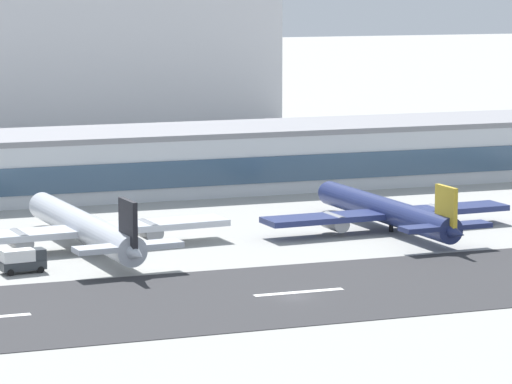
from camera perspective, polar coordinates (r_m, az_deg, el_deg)
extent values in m
plane|color=#9E9E99|center=(176.13, 1.58, -4.29)|extent=(1400.00, 1400.00, 0.00)
cube|color=#2D2D30|center=(178.26, 1.30, -4.12)|extent=(800.00, 33.01, 0.08)
cube|color=white|center=(178.77, 1.74, -4.07)|extent=(12.00, 1.20, 0.01)
cube|color=silver|center=(260.67, -4.71, 1.13)|extent=(175.22, 23.12, 10.65)
cube|color=#38516B|center=(249.56, -4.01, 0.68)|extent=(169.96, 0.30, 4.79)
cube|color=gray|center=(259.97, -4.73, 2.41)|extent=(176.97, 23.35, 1.00)
cube|color=#BCBCC1|center=(382.30, -8.78, 5.63)|extent=(125.03, 37.69, 39.32)
cylinder|color=silver|center=(208.16, -7.00, -1.40)|extent=(7.93, 42.78, 4.26)
sphere|color=silver|center=(228.24, -8.65, -0.54)|extent=(4.04, 4.04, 4.04)
cone|color=silver|center=(188.34, -5.00, -2.44)|extent=(4.48, 7.97, 3.83)
cube|color=silver|center=(207.43, -6.93, -1.55)|extent=(44.17, 10.16, 0.94)
cylinder|color=gray|center=(210.74, -4.37, -1.55)|extent=(3.27, 6.18, 2.77)
cylinder|color=gray|center=(204.82, -9.54, -1.95)|extent=(3.27, 6.18, 2.77)
cube|color=silver|center=(189.83, -5.18, -2.22)|extent=(15.13, 4.79, 0.75)
cube|color=black|center=(189.29, -5.19, -1.33)|extent=(1.18, 5.79, 6.81)
cylinder|color=black|center=(206.66, -6.81, -2.23)|extent=(0.77, 0.77, 1.17)
cylinder|color=navy|center=(222.99, 5.24, -0.74)|extent=(6.39, 40.12, 3.99)
sphere|color=navy|center=(240.49, 2.97, -0.03)|extent=(3.80, 3.80, 3.80)
cone|color=navy|center=(205.95, 7.90, -1.58)|extent=(4.02, 7.39, 3.60)
cube|color=navy|center=(222.37, 5.34, -0.88)|extent=(41.78, 8.48, 0.88)
cylinder|color=gray|center=(227.06, 7.40, -0.89)|extent=(2.93, 5.74, 2.60)
cylinder|color=gray|center=(218.21, 3.18, -1.22)|extent=(2.93, 5.74, 2.60)
cube|color=navy|center=(207.22, 7.67, -1.40)|extent=(14.28, 4.14, 0.70)
cube|color=gold|center=(206.75, 7.69, -0.64)|extent=(0.96, 5.42, 6.39)
cylinder|color=black|center=(221.70, 5.48, -1.47)|extent=(0.72, 0.72, 1.10)
cube|color=#2D3338|center=(192.85, -9.39, -2.94)|extent=(6.25, 3.13, 1.20)
cube|color=silver|center=(192.37, -9.61, -2.55)|extent=(4.57, 2.82, 1.60)
cube|color=#2D3338|center=(193.24, -8.79, -2.49)|extent=(1.94, 2.40, 1.50)
cylinder|color=black|center=(192.49, -8.68, -3.13)|extent=(0.93, 0.39, 0.90)
cylinder|color=black|center=(194.72, -8.91, -2.99)|extent=(0.93, 0.39, 0.90)
cylinder|color=black|center=(191.24, -9.88, -3.23)|extent=(0.93, 0.39, 0.90)
cylinder|color=black|center=(193.49, -10.09, -3.10)|extent=(0.93, 0.39, 0.90)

